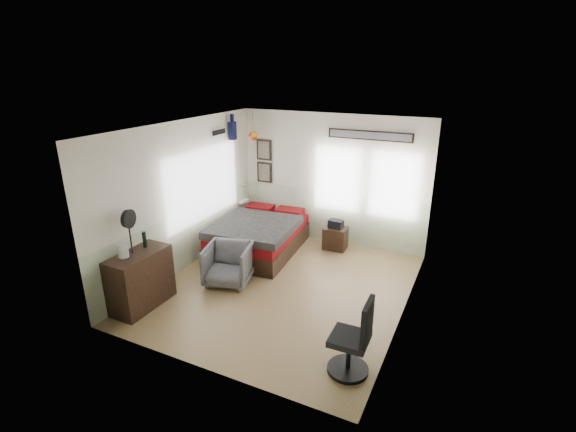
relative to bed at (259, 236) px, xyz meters
The scene contains 12 objects.
ground_plane 1.60m from the bed, 45.31° to the right, with size 4.00×4.50×0.01m, color olive.
room_shell 1.89m from the bed, 42.14° to the right, with size 4.02×4.52×2.71m.
wall_decor 1.96m from the bed, 90.04° to the left, with size 3.55×1.32×1.44m.
bed is the anchor object (origin of this frame).
dresser 2.66m from the bed, 103.89° to the right, with size 0.48×1.00×0.90m, color black.
armchair 1.38m from the bed, 82.66° to the right, with size 0.75×0.77×0.70m, color slate.
nightstand 1.57m from the bed, 29.87° to the left, with size 0.46×0.37×0.46m, color black.
task_chair 3.84m from the bed, 43.07° to the right, with size 0.52×0.52×1.03m.
kettle 2.93m from the bed, 104.64° to the right, with size 0.18×0.15×0.21m.
bottle 2.54m from the bed, 106.56° to the right, with size 0.06×0.06×0.25m, color black.
stand_fan 2.92m from the bed, 104.88° to the right, with size 0.12×0.29×0.70m.
black_bag 1.58m from the bed, 29.87° to the left, with size 0.28×0.18×0.17m, color black.
Camera 1 is at (2.80, -5.63, 3.59)m, focal length 26.00 mm.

